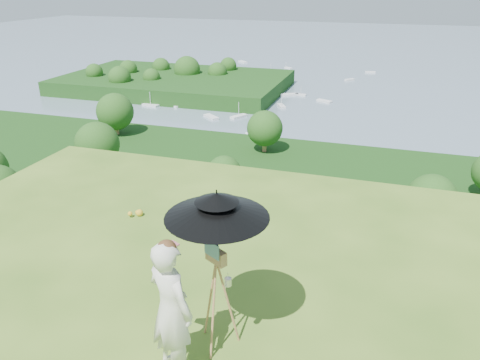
% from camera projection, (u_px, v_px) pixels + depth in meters
% --- Properties ---
extents(forest_slope, '(140.00, 56.00, 22.00)m').
position_uv_depth(forest_slope, '(347.00, 340.00, 46.40)').
color(forest_slope, '#153B10').
rests_on(forest_slope, bay_water).
extents(shoreline_tier, '(170.00, 28.00, 8.00)m').
position_uv_depth(shoreline_tier, '(367.00, 220.00, 84.15)').
color(shoreline_tier, '#74685C').
rests_on(shoreline_tier, bay_water).
extents(bay_water, '(700.00, 700.00, 0.00)m').
position_uv_depth(bay_water, '(390.00, 63.00, 227.60)').
color(bay_water, slate).
rests_on(bay_water, ground).
extents(peninsula, '(90.00, 60.00, 12.00)m').
position_uv_depth(peninsula, '(174.00, 76.00, 172.24)').
color(peninsula, '#153B10').
rests_on(peninsula, bay_water).
extents(slope_trees, '(110.00, 50.00, 6.00)m').
position_uv_depth(slope_trees, '(362.00, 216.00, 40.84)').
color(slope_trees, '#1E4C16').
rests_on(slope_trees, forest_slope).
extents(harbor_town, '(110.00, 22.00, 5.00)m').
position_uv_depth(harbor_town, '(371.00, 187.00, 81.57)').
color(harbor_town, silver).
rests_on(harbor_town, shoreline_tier).
extents(moored_boats, '(140.00, 140.00, 0.70)m').
position_uv_depth(moored_boats, '(347.00, 96.00, 161.89)').
color(moored_boats, white).
rests_on(moored_boats, bay_water).
extents(painter, '(0.72, 0.62, 1.66)m').
position_uv_depth(painter, '(171.00, 309.00, 5.00)').
color(painter, beige).
rests_on(painter, ground).
extents(field_easel, '(0.75, 0.75, 1.45)m').
position_uv_depth(field_easel, '(217.00, 295.00, 5.39)').
color(field_easel, '#9B6341').
rests_on(field_easel, ground).
extents(sun_umbrella, '(1.48, 1.48, 0.85)m').
position_uv_depth(sun_umbrella, '(217.00, 226.00, 5.06)').
color(sun_umbrella, black).
rests_on(sun_umbrella, field_easel).
extents(painter_cap, '(0.29, 0.31, 0.10)m').
position_uv_depth(painter_cap, '(166.00, 246.00, 4.68)').
color(painter_cap, '#C96E7B').
rests_on(painter_cap, painter).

